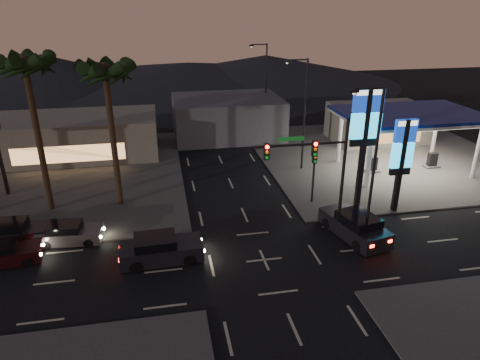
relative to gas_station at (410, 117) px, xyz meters
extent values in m
plane|color=black|center=(-16.00, -12.00, -5.08)|extent=(140.00, 140.00, 0.00)
cube|color=#47443F|center=(0.00, 4.00, -5.02)|extent=(24.00, 24.00, 0.12)
cube|color=#47443F|center=(-32.00, 4.00, -5.02)|extent=(24.00, 24.00, 0.12)
cylinder|color=silver|center=(-5.00, -3.00, -2.58)|extent=(0.36, 0.36, 5.00)
cylinder|color=silver|center=(5.00, -3.00, -2.58)|extent=(0.36, 0.36, 5.00)
cylinder|color=silver|center=(-5.00, 3.00, -2.58)|extent=(0.36, 0.36, 5.00)
cylinder|color=silver|center=(5.00, 3.00, -2.58)|extent=(0.36, 0.36, 5.00)
cube|color=silver|center=(0.00, 0.00, 0.12)|extent=(12.00, 8.00, 0.50)
cube|color=white|center=(0.00, 0.00, -0.18)|extent=(11.60, 7.60, 0.06)
cube|color=navy|center=(0.00, 0.00, 0.27)|extent=(12.20, 8.20, 0.25)
cube|color=black|center=(-3.00, 0.00, -4.28)|extent=(0.80, 0.50, 1.40)
cube|color=black|center=(3.00, 0.00, -4.28)|extent=(0.80, 0.50, 1.40)
cube|color=#726B5B|center=(2.00, 9.00, -3.08)|extent=(10.00, 6.00, 4.00)
cube|color=black|center=(-7.50, -6.50, -0.58)|extent=(0.35, 0.35, 9.00)
cube|color=navy|center=(-7.50, -6.50, 3.12)|extent=(2.20, 0.30, 1.60)
cube|color=white|center=(-7.50, -6.50, 3.67)|extent=(1.98, 0.32, 0.35)
cube|color=#18B3EC|center=(-7.50, -6.50, 1.32)|extent=(2.20, 0.30, 1.80)
cube|color=black|center=(-7.50, -6.50, 0.12)|extent=(2.09, 0.28, 0.50)
cube|color=black|center=(-5.00, -7.50, -1.58)|extent=(0.35, 0.35, 7.00)
cube|color=navy|center=(-5.00, -7.50, 1.12)|extent=(1.60, 0.30, 1.60)
cube|color=white|center=(-5.00, -7.50, 1.67)|extent=(1.44, 0.32, 0.35)
cube|color=#18B3EC|center=(-5.00, -7.50, -0.68)|extent=(1.60, 0.30, 1.80)
cube|color=black|center=(-5.00, -7.50, -1.88)|extent=(1.52, 0.28, 0.50)
cylinder|color=black|center=(-10.50, -10.00, -1.08)|extent=(0.20, 0.20, 8.00)
cylinder|color=black|center=(-13.50, -10.00, 1.42)|extent=(6.00, 0.14, 0.14)
cube|color=#0C3F14|center=(-14.00, -10.00, 1.82)|extent=(1.60, 0.05, 0.25)
cube|color=black|center=(-12.50, -10.00, 1.12)|extent=(0.32, 0.25, 1.00)
sphere|color=#FF0C07|center=(-12.50, -10.15, 1.45)|extent=(0.22, 0.22, 0.22)
sphere|color=orange|center=(-12.50, -10.15, 1.12)|extent=(0.20, 0.20, 0.20)
sphere|color=#0CB226|center=(-12.50, -10.15, 0.79)|extent=(0.20, 0.20, 0.20)
cube|color=black|center=(-15.50, -10.00, 1.12)|extent=(0.32, 0.25, 1.00)
sphere|color=#FF0C07|center=(-15.50, -10.15, 1.45)|extent=(0.22, 0.22, 0.22)
sphere|color=orange|center=(-15.50, -10.15, 1.12)|extent=(0.20, 0.20, 0.20)
sphere|color=#0CB226|center=(-15.50, -10.15, 0.79)|extent=(0.20, 0.20, 0.20)
cylinder|color=black|center=(-10.50, -5.00, -3.08)|extent=(0.16, 0.16, 4.00)
cube|color=black|center=(-10.50, -5.00, -1.28)|extent=(0.32, 0.25, 1.00)
sphere|color=#FF0C07|center=(-10.50, -5.15, -0.95)|extent=(0.22, 0.22, 0.22)
sphere|color=orange|center=(-10.50, -5.15, -1.28)|extent=(0.20, 0.20, 0.20)
sphere|color=#0CB226|center=(-10.50, -5.15, -1.61)|extent=(0.20, 0.20, 0.20)
cylinder|color=black|center=(-9.00, -11.00, -0.08)|extent=(0.18, 0.18, 10.00)
cylinder|color=black|center=(-9.90, -11.00, 4.82)|extent=(1.80, 0.12, 0.12)
cube|color=black|center=(-10.80, -11.00, 4.72)|extent=(0.50, 0.25, 0.18)
sphere|color=#FFCC8C|center=(-10.80, -11.00, 4.60)|extent=(0.20, 0.20, 0.20)
cylinder|color=black|center=(-9.00, 2.00, -0.08)|extent=(0.18, 0.18, 10.00)
cylinder|color=black|center=(-9.90, 2.00, 4.82)|extent=(1.80, 0.12, 0.12)
cube|color=black|center=(-10.80, 2.00, 4.72)|extent=(0.50, 0.25, 0.18)
sphere|color=#FFCC8C|center=(-10.80, 2.00, 4.60)|extent=(0.20, 0.20, 0.20)
cylinder|color=black|center=(-9.00, 16.00, -0.08)|extent=(0.18, 0.18, 10.00)
cylinder|color=black|center=(-9.90, 16.00, 4.82)|extent=(1.80, 0.12, 0.12)
cube|color=black|center=(-10.80, 16.00, 4.72)|extent=(0.50, 0.25, 0.18)
sphere|color=#FFCC8C|center=(-10.80, 16.00, 4.60)|extent=(0.20, 0.20, 0.20)
cylinder|color=black|center=(-25.00, -2.50, 0.02)|extent=(0.44, 0.44, 10.20)
sphere|color=black|center=(-25.00, -2.50, 5.12)|extent=(0.90, 0.90, 0.90)
cone|color=black|center=(-23.70, -2.50, 4.82)|extent=(0.90, 2.74, 1.91)
cone|color=black|center=(-24.08, -1.58, 4.82)|extent=(2.57, 2.57, 1.91)
cone|color=black|center=(-25.00, -1.20, 4.82)|extent=(2.74, 0.90, 1.91)
cone|color=black|center=(-25.92, -1.58, 4.82)|extent=(2.57, 2.57, 1.91)
cone|color=black|center=(-26.30, -2.50, 4.82)|extent=(0.90, 2.74, 1.91)
cone|color=black|center=(-25.92, -3.42, 4.82)|extent=(2.57, 2.57, 1.91)
cone|color=black|center=(-25.00, -3.80, 4.82)|extent=(2.74, 0.90, 1.91)
cone|color=black|center=(-24.08, -3.42, 4.82)|extent=(2.57, 2.57, 1.91)
cylinder|color=black|center=(-30.00, -2.50, 0.32)|extent=(0.44, 0.44, 10.80)
sphere|color=black|center=(-30.00, -2.50, 5.72)|extent=(0.90, 0.90, 0.90)
cone|color=black|center=(-28.70, -2.50, 5.42)|extent=(0.90, 2.74, 1.91)
cone|color=black|center=(-29.08, -1.58, 5.42)|extent=(2.57, 2.57, 1.91)
cone|color=black|center=(-30.00, -1.20, 5.42)|extent=(2.74, 0.90, 1.91)
cone|color=black|center=(-30.92, -1.58, 5.42)|extent=(2.57, 2.57, 1.91)
cone|color=black|center=(-31.30, -2.50, 5.42)|extent=(0.90, 2.74, 1.91)
cone|color=black|center=(-30.92, -3.42, 5.42)|extent=(2.57, 2.57, 1.91)
cone|color=black|center=(-30.00, -3.80, 5.42)|extent=(2.74, 0.90, 1.91)
cone|color=black|center=(-29.08, -3.42, 5.42)|extent=(2.57, 2.57, 1.91)
cylinder|color=black|center=(-34.00, 1.00, -2.08)|extent=(0.30, 0.30, 6.00)
cube|color=#726B5B|center=(-30.00, 10.00, -3.08)|extent=(16.00, 8.00, 4.00)
cube|color=#4C4C51|center=(-14.00, 14.00, -2.88)|extent=(12.00, 9.00, 4.40)
cone|color=black|center=(-41.00, 48.00, -2.08)|extent=(40.00, 40.00, 6.00)
cone|color=black|center=(-1.00, 48.00, -2.58)|extent=(50.00, 50.00, 5.00)
cone|color=black|center=(-16.00, 48.00, -3.08)|extent=(60.00, 60.00, 4.00)
cube|color=black|center=(-22.04, -10.83, -4.48)|extent=(4.93, 2.25, 0.99)
cube|color=black|center=(-22.37, -10.85, -3.81)|extent=(2.50, 1.98, 0.72)
cylinder|color=black|center=(-20.54, -9.83, -4.73)|extent=(0.72, 0.29, 0.71)
cylinder|color=black|center=(-20.46, -11.70, -4.73)|extent=(0.72, 0.29, 0.71)
cylinder|color=black|center=(-23.62, -9.96, -4.73)|extent=(0.72, 0.29, 0.71)
cylinder|color=black|center=(-23.54, -11.83, -4.73)|extent=(0.72, 0.29, 0.71)
sphere|color=#FFF2BF|center=(-19.65, -10.06, -4.40)|extent=(0.24, 0.24, 0.24)
sphere|color=#FFF2BF|center=(-19.59, -11.39, -4.40)|extent=(0.24, 0.24, 0.24)
cube|color=#FF140A|center=(-24.49, -10.28, -4.31)|extent=(0.10, 0.28, 0.15)
cube|color=#FF140A|center=(-24.43, -11.60, -4.31)|extent=(0.10, 0.28, 0.15)
cube|color=black|center=(-31.16, -9.41, -4.58)|extent=(4.15, 2.08, 0.82)
cylinder|color=black|center=(-29.97, -8.51, -4.79)|extent=(0.60, 0.28, 0.58)
cylinder|color=black|center=(-29.82, -10.05, -4.79)|extent=(0.60, 0.28, 0.58)
sphere|color=#FFF2BF|center=(-29.22, -8.66, -4.52)|extent=(0.20, 0.20, 0.20)
sphere|color=#FFF2BF|center=(-29.11, -9.75, -4.52)|extent=(0.20, 0.20, 0.20)
cube|color=#4F5052|center=(-27.79, -7.61, -4.58)|extent=(4.15, 2.03, 0.82)
cube|color=black|center=(-28.07, -7.59, -4.03)|extent=(2.13, 1.72, 0.59)
cylinder|color=black|center=(-26.45, -6.95, -4.79)|extent=(0.60, 0.27, 0.58)
cylinder|color=black|center=(-26.59, -8.49, -4.79)|extent=(0.60, 0.27, 0.58)
cylinder|color=black|center=(-29.00, -6.73, -4.79)|extent=(0.60, 0.27, 0.58)
cylinder|color=black|center=(-29.13, -8.27, -4.79)|extent=(0.60, 0.27, 0.58)
sphere|color=#FFF2BF|center=(-25.75, -7.24, -4.52)|extent=(0.20, 0.20, 0.20)
sphere|color=#FFF2BF|center=(-25.84, -8.33, -4.52)|extent=(0.20, 0.20, 0.20)
cube|color=#FF140A|center=(-29.75, -6.89, -4.44)|extent=(0.09, 0.23, 0.13)
cube|color=#FF140A|center=(-29.84, -7.98, -4.44)|extent=(0.09, 0.23, 0.13)
cube|color=black|center=(-31.33, -6.85, -4.54)|extent=(4.37, 1.95, 0.88)
cube|color=black|center=(-31.62, -6.84, -3.95)|extent=(2.21, 1.73, 0.64)
cylinder|color=black|center=(-29.93, -6.06, -4.77)|extent=(0.63, 0.26, 0.63)
cylinder|color=black|center=(-29.98, -7.73, -4.77)|extent=(0.63, 0.26, 0.63)
sphere|color=#FFF2BF|center=(-29.16, -6.33, -4.47)|extent=(0.22, 0.22, 0.22)
sphere|color=#FFF2BF|center=(-29.19, -7.51, -4.47)|extent=(0.22, 0.22, 0.22)
cube|color=black|center=(-9.50, -10.33, -4.44)|extent=(3.30, 5.48, 1.05)
cube|color=black|center=(-9.42, -10.67, -3.74)|extent=(2.52, 2.95, 0.76)
cylinder|color=black|center=(-10.84, -8.98, -4.71)|extent=(0.45, 0.79, 0.74)
cylinder|color=black|center=(-8.92, -8.51, -4.71)|extent=(0.45, 0.79, 0.74)
cylinder|color=black|center=(-10.08, -12.14, -4.71)|extent=(0.45, 0.79, 0.74)
cylinder|color=black|center=(-8.16, -11.68, -4.71)|extent=(0.45, 0.79, 0.74)
cube|color=#FF140A|center=(-9.58, -12.98, -4.27)|extent=(0.30, 0.16, 0.16)
cube|color=#FF140A|center=(-8.22, -12.65, -4.27)|extent=(0.30, 0.16, 0.16)
camera|label=1|loc=(-21.56, -33.26, 9.35)|focal=32.00mm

